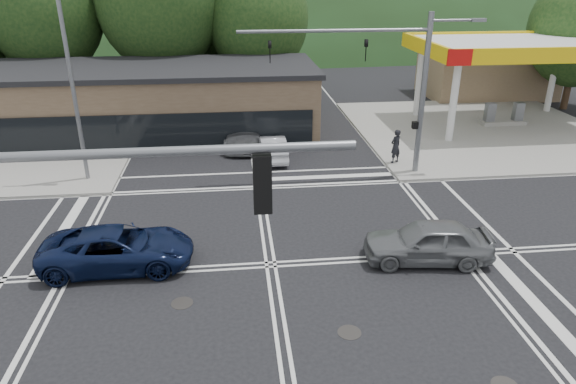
{
  "coord_description": "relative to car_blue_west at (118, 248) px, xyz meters",
  "views": [
    {
      "loc": [
        -1.13,
        -15.87,
        9.79
      ],
      "look_at": [
        0.99,
        3.28,
        1.4
      ],
      "focal_mm": 32.0,
      "sensor_mm": 36.0,
      "label": 1
    }
  ],
  "objects": [
    {
      "name": "ground",
      "position": [
        5.37,
        -0.5,
        -0.73
      ],
      "size": [
        120.0,
        120.0,
        0.0
      ],
      "primitive_type": "plane",
      "color": "black",
      "rests_on": "ground"
    },
    {
      "name": "sidewalk_ne",
      "position": [
        20.37,
        14.5,
        -0.66
      ],
      "size": [
        16.0,
        16.0,
        0.15
      ],
      "primitive_type": "cube",
      "color": "gray",
      "rests_on": "ground"
    },
    {
      "name": "sidewalk_nw",
      "position": [
        -9.63,
        14.5,
        -0.66
      ],
      "size": [
        16.0,
        16.0,
        0.15
      ],
      "primitive_type": "cube",
      "color": "gray",
      "rests_on": "ground"
    },
    {
      "name": "gas_station_canopy",
      "position": [
        22.36,
        15.49,
        4.31
      ],
      "size": [
        12.32,
        8.34,
        5.75
      ],
      "color": "silver",
      "rests_on": "ground"
    },
    {
      "name": "convenience_store",
      "position": [
        25.37,
        24.5,
        1.17
      ],
      "size": [
        10.0,
        6.0,
        3.8
      ],
      "primitive_type": "cube",
      "color": "#846B4F",
      "rests_on": "ground"
    },
    {
      "name": "commercial_row",
      "position": [
        -2.63,
        16.5,
        1.27
      ],
      "size": [
        24.0,
        8.0,
        4.0
      ],
      "primitive_type": "cube",
      "color": "brown",
      "rests_on": "ground"
    },
    {
      "name": "hill_north",
      "position": [
        5.37,
        89.5,
        -0.73
      ],
      "size": [
        252.0,
        126.0,
        140.0
      ],
      "primitive_type": "ellipsoid",
      "color": "#1F3618",
      "rests_on": "ground"
    },
    {
      "name": "tree_n_a",
      "position": [
        -8.63,
        23.5,
        6.41
      ],
      "size": [
        8.0,
        8.0,
        11.75
      ],
      "color": "#382619",
      "rests_on": "ground"
    },
    {
      "name": "tree_n_c",
      "position": [
        6.37,
        23.5,
        5.76
      ],
      "size": [
        7.6,
        7.6,
        10.87
      ],
      "color": "#382619",
      "rests_on": "ground"
    },
    {
      "name": "tree_n_e",
      "position": [
        3.37,
        27.5,
        6.41
      ],
      "size": [
        8.4,
        8.4,
        11.98
      ],
      "color": "#382619",
      "rests_on": "ground"
    },
    {
      "name": "streetlight_nw",
      "position": [
        -3.07,
        8.5,
        4.32
      ],
      "size": [
        2.5,
        0.25,
        9.0
      ],
      "color": "slate",
      "rests_on": "ground"
    },
    {
      "name": "signal_mast_ne",
      "position": [
        12.32,
        7.7,
        4.34
      ],
      "size": [
        11.65,
        0.3,
        8.0
      ],
      "color": "slate",
      "rests_on": "ground"
    },
    {
      "name": "car_blue_west",
      "position": [
        0.0,
        0.0,
        0.0
      ],
      "size": [
        5.27,
        2.45,
        1.46
      ],
      "primitive_type": "imported",
      "rotation": [
        0.0,
        0.0,
        1.58
      ],
      "color": "#0B1534",
      "rests_on": "ground"
    },
    {
      "name": "car_grey_center",
      "position": [
        11.04,
        -0.8,
        0.05
      ],
      "size": [
        4.75,
        2.37,
        1.56
      ],
      "primitive_type": "imported",
      "rotation": [
        0.0,
        0.0,
        -1.69
      ],
      "color": "slate",
      "rests_on": "ground"
    },
    {
      "name": "car_queue_a",
      "position": [
        6.37,
        10.79,
        -0.08
      ],
      "size": [
        1.48,
        4.0,
        1.31
      ],
      "primitive_type": "imported",
      "rotation": [
        0.0,
        0.0,
        3.17
      ],
      "color": "#AEAFB5",
      "rests_on": "ground"
    },
    {
      "name": "car_queue_b",
      "position": [
        7.45,
        16.74,
        0.02
      ],
      "size": [
        2.27,
        4.6,
        1.51
      ],
      "primitive_type": "imported",
      "rotation": [
        0.0,
        0.0,
        3.03
      ],
      "color": "white",
      "rests_on": "ground"
    },
    {
      "name": "car_northbound",
      "position": [
        4.87,
        13.43,
        0.05
      ],
      "size": [
        2.56,
        5.53,
        1.56
      ],
      "primitive_type": "imported",
      "rotation": [
        0.0,
        0.0,
        -0.07
      ],
      "color": "#545659",
      "rests_on": "ground"
    },
    {
      "name": "pedestrian",
      "position": [
        12.87,
        9.03,
        0.34
      ],
      "size": [
        0.8,
        0.71,
        1.83
      ],
      "primitive_type": "imported",
      "rotation": [
        0.0,
        0.0,
        3.65
      ],
      "color": "black",
      "rests_on": "sidewalk_ne"
    }
  ]
}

